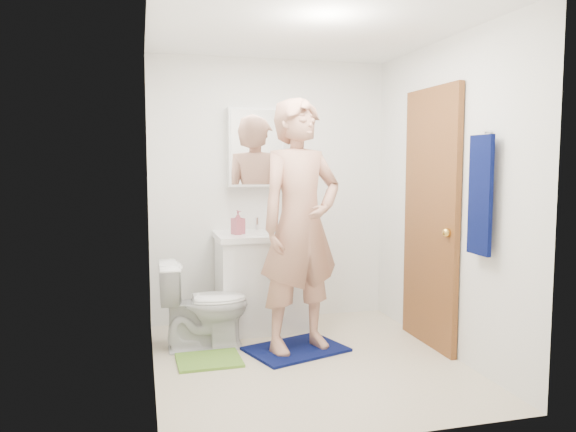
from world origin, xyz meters
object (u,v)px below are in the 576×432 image
object	(u,v)px
vanity_cabinet	(261,284)
towel	(480,195)
soap_dispenser	(238,222)
toothbrush_cup	(290,226)
medicine_cabinet	(255,147)
man	(300,225)
toilet	(204,304)

from	to	relation	value
vanity_cabinet	towel	bearing A→B (deg)	-51.53
soap_dispenser	toothbrush_cup	size ratio (longest dim) A/B	1.88
vanity_cabinet	towel	size ratio (longest dim) A/B	1.00
medicine_cabinet	towel	size ratio (longest dim) A/B	0.87
soap_dispenser	man	distance (m)	0.74
medicine_cabinet	toothbrush_cup	xyz separation A→B (m)	(0.30, -0.10, -0.71)
medicine_cabinet	toilet	bearing A→B (deg)	-131.06
medicine_cabinet	soap_dispenser	xyz separation A→B (m)	(-0.21, -0.26, -0.65)
towel	vanity_cabinet	bearing A→B (deg)	128.47
vanity_cabinet	towel	world-z (taller)	towel
towel	toothbrush_cup	bearing A→B (deg)	118.63
toilet	soap_dispenser	bearing A→B (deg)	-41.69
towel	toothbrush_cup	size ratio (longest dim) A/B	7.31
vanity_cabinet	toothbrush_cup	size ratio (longest dim) A/B	7.31
toilet	toothbrush_cup	distance (m)	1.14
medicine_cabinet	toothbrush_cup	size ratio (longest dim) A/B	6.39
toilet	toothbrush_cup	xyz separation A→B (m)	(0.85, 0.53, 0.54)
toothbrush_cup	medicine_cabinet	bearing A→B (deg)	161.95
vanity_cabinet	toilet	bearing A→B (deg)	-143.62
toilet	soap_dispenser	world-z (taller)	soap_dispenser
vanity_cabinet	toilet	size ratio (longest dim) A/B	1.14
soap_dispenser	vanity_cabinet	bearing A→B (deg)	9.30
toilet	medicine_cabinet	bearing A→B (deg)	-40.19
medicine_cabinet	man	world-z (taller)	same
medicine_cabinet	man	bearing A→B (deg)	-79.59
towel	soap_dispenser	distance (m)	2.03
medicine_cabinet	soap_dispenser	distance (m)	0.73
vanity_cabinet	toothbrush_cup	world-z (taller)	toothbrush_cup
medicine_cabinet	towel	world-z (taller)	medicine_cabinet
toilet	man	xyz separation A→B (m)	(0.71, -0.27, 0.64)
medicine_cabinet	soap_dispenser	bearing A→B (deg)	-128.81
vanity_cabinet	man	size ratio (longest dim) A/B	0.41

